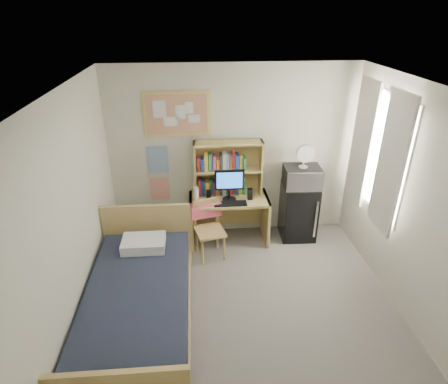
{
  "coord_description": "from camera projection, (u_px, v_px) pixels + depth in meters",
  "views": [
    {
      "loc": [
        -0.57,
        -3.07,
        3.27
      ],
      "look_at": [
        -0.2,
        1.2,
        1.13
      ],
      "focal_mm": 30.0,
      "sensor_mm": 36.0,
      "label": 1
    }
  ],
  "objects": [
    {
      "name": "ceiling",
      "position": [
        261.0,
        96.0,
        3.08
      ],
      "size": [
        3.6,
        4.2,
        0.02
      ],
      "primitive_type": "cube",
      "color": "white",
      "rests_on": "wall_back"
    },
    {
      "name": "desk_chair",
      "position": [
        210.0,
        231.0,
        5.27
      ],
      "size": [
        0.51,
        0.51,
        0.85
      ],
      "primitive_type": "cube",
      "rotation": [
        0.0,
        0.0,
        0.24
      ],
      "color": "tan",
      "rests_on": "floor"
    },
    {
      "name": "wall_right",
      "position": [
        430.0,
        222.0,
        3.8
      ],
      "size": [
        0.04,
        4.2,
        2.6
      ],
      "primitive_type": "cube",
      "color": "beige",
      "rests_on": "floor"
    },
    {
      "name": "poster_japan",
      "position": [
        160.0,
        189.0,
        5.67
      ],
      "size": [
        0.28,
        0.01,
        0.36
      ],
      "primitive_type": "cube",
      "color": "red",
      "rests_on": "wall_back"
    },
    {
      "name": "hoodie",
      "position": [
        206.0,
        210.0,
        5.33
      ],
      "size": [
        0.46,
        0.24,
        0.21
      ],
      "primitive_type": "cube",
      "rotation": [
        0.0,
        0.0,
        0.24
      ],
      "color": "#F15B72",
      "rests_on": "desk_chair"
    },
    {
      "name": "speaker_left",
      "position": [
        209.0,
        196.0,
        5.4
      ],
      "size": [
        0.07,
        0.07,
        0.16
      ],
      "primitive_type": "cube",
      "rotation": [
        0.0,
        0.0,
        -0.01
      ],
      "color": "black",
      "rests_on": "desk"
    },
    {
      "name": "wall_back",
      "position": [
        232.0,
        154.0,
        5.54
      ],
      "size": [
        3.6,
        0.04,
        2.6
      ],
      "primitive_type": "cube",
      "color": "beige",
      "rests_on": "floor"
    },
    {
      "name": "wall_left",
      "position": [
        67.0,
        239.0,
        3.53
      ],
      "size": [
        0.04,
        4.2,
        2.6
      ],
      "primitive_type": "cube",
      "color": "beige",
      "rests_on": "floor"
    },
    {
      "name": "curtain_right",
      "position": [
        362.0,
        142.0,
        5.09
      ],
      "size": [
        0.04,
        0.55,
        1.7
      ],
      "primitive_type": "cube",
      "color": "silver",
      "rests_on": "wall_right"
    },
    {
      "name": "curtain_left",
      "position": [
        390.0,
        165.0,
        4.38
      ],
      "size": [
        0.04,
        0.55,
        1.7
      ],
      "primitive_type": "cube",
      "color": "silver",
      "rests_on": "wall_right"
    },
    {
      "name": "mini_fridge",
      "position": [
        298.0,
        211.0,
        5.75
      ],
      "size": [
        0.53,
        0.53,
        0.87
      ],
      "primitive_type": "cube",
      "rotation": [
        0.0,
        0.0,
        -0.04
      ],
      "color": "black",
      "rests_on": "floor"
    },
    {
      "name": "microwave",
      "position": [
        302.0,
        177.0,
        5.47
      ],
      "size": [
        0.54,
        0.42,
        0.3
      ],
      "primitive_type": "cube",
      "rotation": [
        0.0,
        0.0,
        -0.04
      ],
      "color": "silver",
      "rests_on": "mini_fridge"
    },
    {
      "name": "bulletin_board",
      "position": [
        177.0,
        114.0,
        5.18
      ],
      "size": [
        0.94,
        0.03,
        0.64
      ],
      "primitive_type": "cube",
      "color": "tan",
      "rests_on": "wall_back"
    },
    {
      "name": "bed",
      "position": [
        139.0,
        311.0,
        4.06
      ],
      "size": [
        1.12,
        2.21,
        0.61
      ],
      "primitive_type": "cube",
      "rotation": [
        0.0,
        0.0,
        -0.01
      ],
      "color": "black",
      "rests_on": "floor"
    },
    {
      "name": "pillow",
      "position": [
        144.0,
        243.0,
        4.56
      ],
      "size": [
        0.52,
        0.37,
        0.12
      ],
      "primitive_type": "cube",
      "rotation": [
        0.0,
        0.0,
        -0.01
      ],
      "color": "white",
      "rests_on": "bed"
    },
    {
      "name": "monitor",
      "position": [
        229.0,
        186.0,
        5.35
      ],
      "size": [
        0.42,
        0.04,
        0.45
      ],
      "primitive_type": "cube",
      "rotation": [
        0.0,
        0.0,
        -0.01
      ],
      "color": "black",
      "rests_on": "desk"
    },
    {
      "name": "poster_wave",
      "position": [
        158.0,
        160.0,
        5.46
      ],
      "size": [
        0.3,
        0.01,
        0.42
      ],
      "primitive_type": "cube",
      "color": "#26619A",
      "rests_on": "wall_back"
    },
    {
      "name": "desk",
      "position": [
        229.0,
        219.0,
        5.67
      ],
      "size": [
        1.17,
        0.59,
        0.73
      ],
      "primitive_type": "cube",
      "rotation": [
        0.0,
        0.0,
        -0.01
      ],
      "color": "#D5B867",
      "rests_on": "floor"
    },
    {
      "name": "speaker_right",
      "position": [
        250.0,
        194.0,
        5.44
      ],
      "size": [
        0.07,
        0.07,
        0.17
      ],
      "primitive_type": "cube",
      "rotation": [
        0.0,
        0.0,
        -0.01
      ],
      "color": "black",
      "rests_on": "desk"
    },
    {
      "name": "hutch",
      "position": [
        228.0,
        168.0,
        5.46
      ],
      "size": [
        1.0,
        0.26,
        0.82
      ],
      "primitive_type": "cube",
      "rotation": [
        0.0,
        0.0,
        -0.01
      ],
      "color": "#D5B867",
      "rests_on": "desk"
    },
    {
      "name": "desk_fan",
      "position": [
        304.0,
        157.0,
        5.33
      ],
      "size": [
        0.27,
        0.27,
        0.32
      ],
      "primitive_type": "cylinder",
      "rotation": [
        0.0,
        0.0,
        -0.04
      ],
      "color": "white",
      "rests_on": "microwave"
    },
    {
      "name": "water_bottle",
      "position": [
        196.0,
        195.0,
        5.33
      ],
      "size": [
        0.07,
        0.07,
        0.24
      ],
      "primitive_type": "cylinder",
      "rotation": [
        0.0,
        0.0,
        -0.01
      ],
      "color": "white",
      "rests_on": "desk"
    },
    {
      "name": "keyboard",
      "position": [
        230.0,
        204.0,
        5.32
      ],
      "size": [
        0.47,
        0.15,
        0.02
      ],
      "primitive_type": "cube",
      "rotation": [
        0.0,
        0.0,
        -0.01
      ],
      "color": "black",
      "rests_on": "desk"
    },
    {
      "name": "floor",
      "position": [
        251.0,
        327.0,
        4.25
      ],
      "size": [
        3.6,
        4.2,
        0.02
      ],
      "primitive_type": "cube",
      "color": "slate",
      "rests_on": "ground"
    },
    {
      "name": "window_unit",
      "position": [
        377.0,
        153.0,
        4.73
      ],
      "size": [
        0.1,
        1.4,
        1.7
      ],
      "primitive_type": "cube",
      "color": "white",
      "rests_on": "wall_right"
    }
  ]
}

